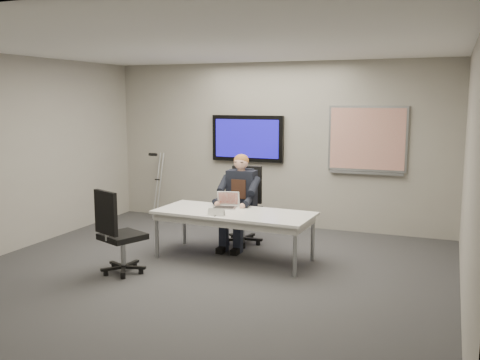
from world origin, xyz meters
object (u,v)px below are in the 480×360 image
at_px(seated_person, 237,211).
at_px(office_chair_near, 120,248).
at_px(conference_table, 234,217).
at_px(laptop, 226,204).
at_px(office_chair_far, 243,220).

bearing_deg(seated_person, office_chair_near, -120.44).
distance_m(conference_table, seated_person, 0.57).
xyz_separation_m(office_chair_near, laptop, (0.89, 1.33, 0.38)).
bearing_deg(office_chair_near, office_chair_far, -92.84).
relative_size(conference_table, office_chair_near, 2.03).
distance_m(office_chair_near, laptop, 1.64).
height_order(conference_table, laptop, laptop).
relative_size(conference_table, laptop, 6.05).
height_order(conference_table, seated_person, seated_person).
bearing_deg(conference_table, office_chair_near, -131.52).
bearing_deg(conference_table, laptop, 136.95).
relative_size(office_chair_far, laptop, 3.21).
bearing_deg(office_chair_near, seated_person, -96.39).
bearing_deg(laptop, office_chair_far, 73.40).
xyz_separation_m(office_chair_far, office_chair_near, (-0.91, -1.93, -0.03)).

